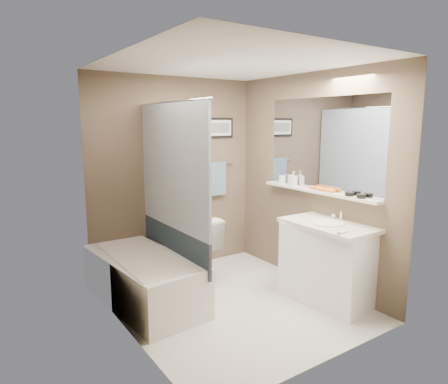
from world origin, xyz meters
TOP-DOWN VIEW (x-y plane):
  - ground at (0.00, 0.00)m, footprint 2.50×2.50m
  - ceiling at (0.00, 0.00)m, footprint 2.20×2.50m
  - wall_back at (0.00, 1.23)m, footprint 2.20×0.04m
  - wall_front at (0.00, -1.23)m, footprint 2.20×0.04m
  - wall_left at (-1.08, 0.00)m, footprint 0.04×2.50m
  - wall_right at (1.08, 0.00)m, footprint 0.04×2.50m
  - tile_surround at (-1.09, 0.50)m, footprint 0.02×1.55m
  - curtain_rod at (-0.40, 0.50)m, footprint 0.02×1.55m
  - curtain_upper at (-0.40, 0.50)m, footprint 0.03×1.45m
  - curtain_lower at (-0.40, 0.50)m, footprint 0.03×1.45m
  - mirror at (1.09, -0.15)m, footprint 0.02×1.60m
  - shelf at (1.04, -0.15)m, footprint 0.12×1.60m
  - towel_bar at (0.55, 1.22)m, footprint 0.60×0.02m
  - towel at (0.55, 1.20)m, footprint 0.34×0.05m
  - art_frame at (0.55, 1.23)m, footprint 0.62×0.02m
  - art_mat at (0.55, 1.22)m, footprint 0.56×0.00m
  - art_image at (0.55, 1.22)m, footprint 0.50×0.00m
  - door at (0.55, -1.24)m, footprint 0.80×0.02m
  - door_handle at (0.22, -1.19)m, footprint 0.10×0.02m
  - bathtub at (-0.75, 0.52)m, footprint 0.83×1.56m
  - tub_rim at (-0.75, 0.52)m, footprint 0.56×1.36m
  - toilet at (-0.01, 0.83)m, footprint 0.48×0.79m
  - vanity at (0.85, -0.50)m, footprint 0.59×0.95m
  - countertop at (0.84, -0.50)m, footprint 0.54×0.96m
  - sink_basin at (0.83, -0.50)m, footprint 0.34×0.34m
  - faucet_spout at (1.03, -0.50)m, footprint 0.02×0.02m
  - faucet_knob at (1.03, -0.40)m, footprint 0.05×0.05m
  - candle_bowl_near at (1.04, -0.73)m, footprint 0.09×0.09m
  - candle_bowl_far at (1.04, -0.59)m, footprint 0.09×0.09m
  - hair_brush_front at (1.04, -0.28)m, footprint 0.07×0.22m
  - hair_brush_back at (1.04, -0.17)m, footprint 0.05×0.22m
  - pink_comb at (1.04, 0.03)m, footprint 0.05×0.16m
  - glass_jar at (1.04, 0.42)m, footprint 0.08×0.08m
  - soap_bottle at (1.04, 0.23)m, footprint 0.08×0.08m

SIDE VIEW (x-z plane):
  - ground at x=0.00m, z-range 0.00..0.00m
  - bathtub at x=-0.75m, z-range 0.00..0.50m
  - toilet at x=-0.01m, z-range 0.00..0.77m
  - vanity at x=0.85m, z-range 0.00..0.80m
  - tub_rim at x=-0.75m, z-range 0.49..0.51m
  - curtain_lower at x=-0.40m, z-range 0.40..0.76m
  - countertop at x=0.84m, z-range 0.80..0.84m
  - sink_basin at x=0.83m, z-range 0.84..0.86m
  - faucet_knob at x=1.03m, z-range 0.84..0.90m
  - faucet_spout at x=1.03m, z-range 0.84..0.94m
  - tile_surround at x=-1.09m, z-range 0.00..2.00m
  - door at x=0.55m, z-range 0.00..2.00m
  - door_handle at x=0.22m, z-range 0.99..1.01m
  - shelf at x=1.04m, z-range 1.09..1.11m
  - pink_comb at x=1.04m, z-range 1.11..1.12m
  - towel at x=0.55m, z-range 0.90..1.34m
  - candle_bowl_near at x=1.04m, z-range 1.11..1.16m
  - candle_bowl_far at x=1.04m, z-range 1.11..1.16m
  - hair_brush_front at x=1.04m, z-range 1.12..1.16m
  - hair_brush_back at x=1.04m, z-range 1.12..1.16m
  - glass_jar at x=1.04m, z-range 1.11..1.22m
  - soap_bottle at x=1.04m, z-range 1.11..1.28m
  - wall_back at x=0.00m, z-range 0.00..2.40m
  - wall_front at x=0.00m, z-range 0.00..2.40m
  - wall_left at x=-1.08m, z-range 0.00..2.40m
  - wall_right at x=1.08m, z-range 0.00..2.40m
  - towel_bar at x=0.55m, z-range 1.29..1.31m
  - curtain_upper at x=-0.40m, z-range 0.76..2.04m
  - mirror at x=1.09m, z-range 1.12..2.12m
  - art_frame at x=0.55m, z-range 1.65..1.91m
  - art_mat at x=0.55m, z-range 1.68..1.88m
  - art_image at x=0.55m, z-range 1.72..1.84m
  - curtain_rod at x=-0.40m, z-range 2.04..2.06m
  - ceiling at x=0.00m, z-range 2.36..2.40m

